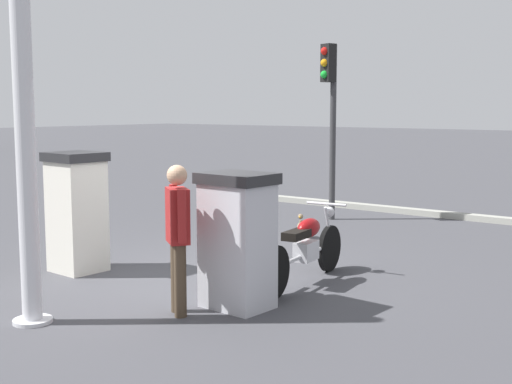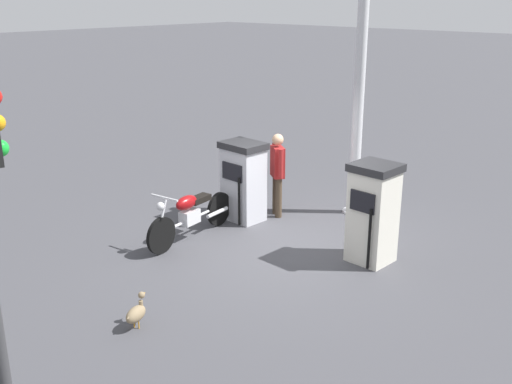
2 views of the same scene
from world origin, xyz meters
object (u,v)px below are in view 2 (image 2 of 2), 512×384
at_px(fuel_pump_near, 243,181).
at_px(wandering_duck, 136,313).
at_px(motorcycle_near_pump, 190,214).
at_px(canopy_support_pole, 358,109).
at_px(attendant_person, 277,170).
at_px(fuel_pump_far, 373,213).

xyz_separation_m(fuel_pump_near, wandering_duck, (3.75, 1.64, -0.55)).
relative_size(fuel_pump_near, motorcycle_near_pump, 0.69).
height_order(motorcycle_near_pump, wandering_duck, motorcycle_near_pump).
bearing_deg(wandering_duck, fuel_pump_near, -156.42).
xyz_separation_m(wandering_duck, canopy_support_pole, (-5.46, -0.31, 1.82)).
height_order(attendant_person, wandering_duck, attendant_person).
bearing_deg(fuel_pump_far, canopy_support_pole, -139.78).
height_order(fuel_pump_near, fuel_pump_far, fuel_pump_far).
bearing_deg(motorcycle_near_pump, attendant_person, 169.29).
relative_size(fuel_pump_far, wandering_duck, 3.65).
height_order(fuel_pump_near, canopy_support_pole, canopy_support_pole).
xyz_separation_m(fuel_pump_near, fuel_pump_far, (-0.00, 2.77, 0.06)).
bearing_deg(wandering_duck, attendant_person, -163.29).
bearing_deg(fuel_pump_far, fuel_pump_near, -90.00).
bearing_deg(wandering_duck, fuel_pump_far, 163.20).
xyz_separation_m(motorcycle_near_pump, canopy_support_pole, (-3.02, 1.35, 1.57)).
distance_m(fuel_pump_near, attendant_person, 0.69).
bearing_deg(canopy_support_pole, wandering_duck, 3.28).
bearing_deg(canopy_support_pole, fuel_pump_near, -37.78).
relative_size(fuel_pump_near, fuel_pump_far, 0.93).
xyz_separation_m(motorcycle_near_pump, attendant_person, (-1.90, 0.36, 0.45)).
bearing_deg(motorcycle_near_pump, fuel_pump_near, 179.01).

